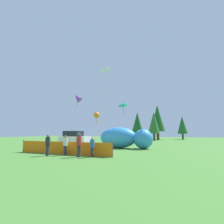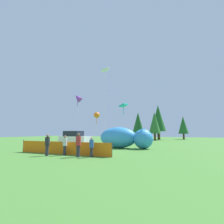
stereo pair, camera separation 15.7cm
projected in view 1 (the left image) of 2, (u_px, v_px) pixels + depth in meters
ground_plane at (89, 151)px, 18.47m from camera, size 120.00×120.00×0.00m
parked_car at (74, 139)px, 23.49m from camera, size 4.32×2.02×2.17m
folding_chair at (104, 148)px, 16.78m from camera, size 0.63×0.63×0.91m
inflatable_cat at (124, 138)px, 21.95m from camera, size 6.86×2.96×2.63m
safety_fence at (63, 148)px, 15.87m from camera, size 9.92×0.32×1.25m
spectator_in_blue_shirt at (92, 146)px, 14.10m from camera, size 0.35×0.35×1.60m
spectator_in_white_shirt at (48, 144)px, 14.84m from camera, size 0.39×0.39×1.81m
spectator_in_yellow_shirt at (65, 144)px, 15.23m from camera, size 0.37×0.37×1.71m
spectator_in_grey_shirt at (79, 144)px, 14.16m from camera, size 0.41×0.41×1.90m
kite_teal_diamond at (123, 106)px, 22.89m from camera, size 1.68×2.39×5.74m
kite_purple_delta at (77, 98)px, 26.82m from camera, size 2.08×1.20×8.03m
kite_orange_flower at (96, 115)px, 26.38m from camera, size 1.18×1.35×5.03m
kite_white_ghost at (105, 70)px, 26.74m from camera, size 2.37×2.17×12.04m
horizon_tree_east at (182, 125)px, 49.73m from camera, size 2.76×2.76×6.60m
horizon_tree_west at (137, 123)px, 50.20m from camera, size 3.25×3.25×7.76m
horizon_tree_mid at (157, 118)px, 47.79m from camera, size 3.96×3.96×9.45m
horizon_tree_northeast at (154, 123)px, 43.95m from camera, size 2.97×2.97×7.08m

